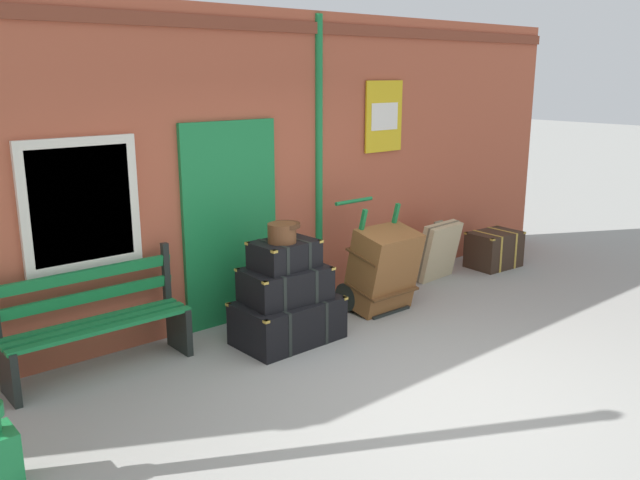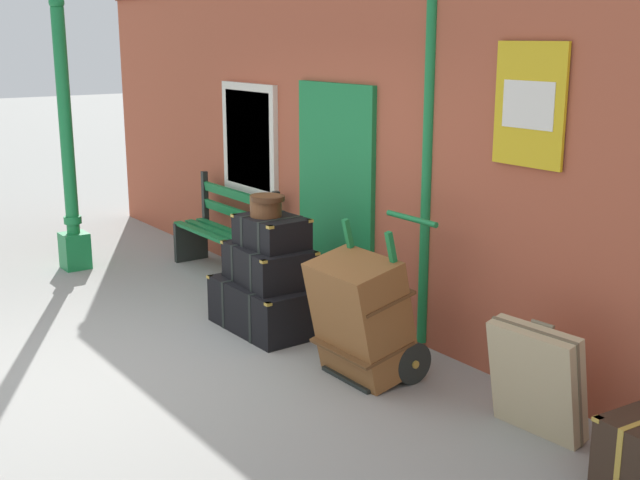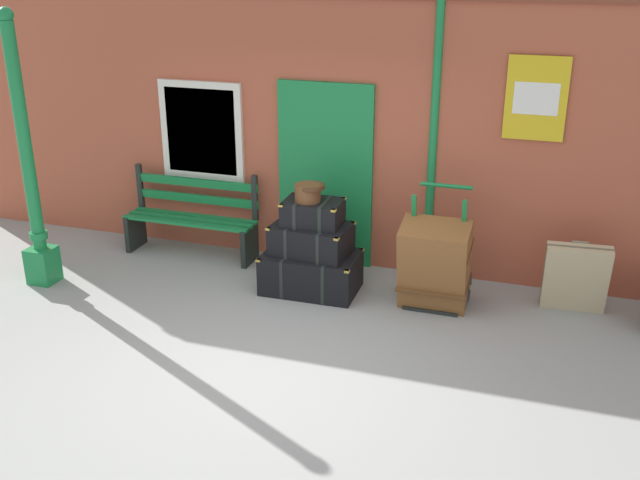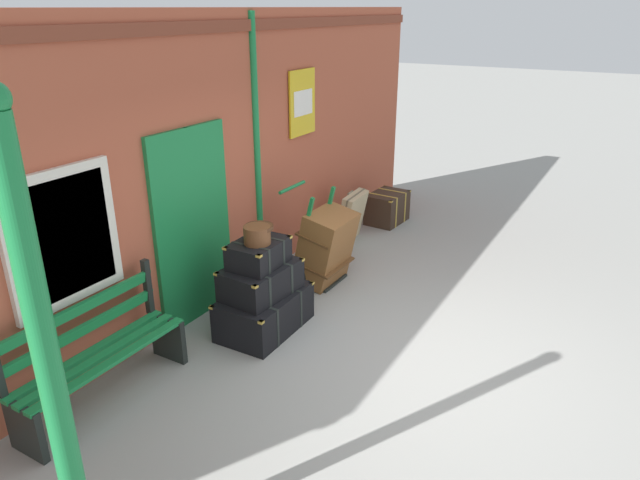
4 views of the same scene
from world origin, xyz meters
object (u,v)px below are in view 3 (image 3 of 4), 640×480
object	(u,v)px
steamer_trunk_top	(313,213)
steamer_trunk_middle	(311,239)
porters_trolley	(436,276)
steamer_trunk_base	(311,272)
large_brown_trunk	(435,264)
suitcase_olive	(576,278)
lamp_post	(31,186)
platform_bench	(192,218)
round_hatbox	(308,191)

from	to	relation	value
steamer_trunk_top	steamer_trunk_middle	bearing A→B (deg)	-116.36
porters_trolley	steamer_trunk_base	bearing A→B (deg)	-172.16
large_brown_trunk	suitcase_olive	world-z (taller)	large_brown_trunk
porters_trolley	large_brown_trunk	xyz separation A→B (m)	(-0.00, -0.18, 0.21)
lamp_post	porters_trolley	size ratio (longest dim) A/B	2.46
lamp_post	porters_trolley	xyz separation A→B (m)	(4.19, 0.90, -0.84)
platform_bench	suitcase_olive	distance (m)	4.37
platform_bench	steamer_trunk_middle	distance (m)	1.76
lamp_post	steamer_trunk_top	distance (m)	2.99
lamp_post	platform_bench	size ratio (longest dim) A/B	1.82
steamer_trunk_middle	large_brown_trunk	bearing A→B (deg)	-0.98
round_hatbox	suitcase_olive	world-z (taller)	round_hatbox
round_hatbox	large_brown_trunk	distance (m)	1.49
steamer_trunk_top	large_brown_trunk	world-z (taller)	steamer_trunk_top
steamer_trunk_middle	porters_trolley	size ratio (longest dim) A/B	0.71
steamer_trunk_base	suitcase_olive	size ratio (longest dim) A/B	1.35
suitcase_olive	platform_bench	bearing A→B (deg)	177.58
lamp_post	suitcase_olive	world-z (taller)	lamp_post
platform_bench	suitcase_olive	size ratio (longest dim) A/B	2.11
large_brown_trunk	suitcase_olive	size ratio (longest dim) A/B	1.26
large_brown_trunk	steamer_trunk_middle	bearing A→B (deg)	179.02
lamp_post	steamer_trunk_base	xyz separation A→B (m)	(2.87, 0.72, -0.90)
lamp_post	porters_trolley	world-z (taller)	lamp_post
steamer_trunk_top	suitcase_olive	distance (m)	2.74
steamer_trunk_middle	large_brown_trunk	distance (m)	1.33
platform_bench	porters_trolley	xyz separation A→B (m)	(3.00, -0.36, -0.17)
steamer_trunk_base	suitcase_olive	distance (m)	2.71
suitcase_olive	lamp_post	bearing A→B (deg)	-169.03
steamer_trunk_base	steamer_trunk_middle	world-z (taller)	steamer_trunk_middle
platform_bench	large_brown_trunk	world-z (taller)	platform_bench
steamer_trunk_middle	round_hatbox	distance (m)	0.53
porters_trolley	large_brown_trunk	distance (m)	0.27
lamp_post	large_brown_trunk	size ratio (longest dim) A/B	3.06
porters_trolley	large_brown_trunk	world-z (taller)	porters_trolley
steamer_trunk_base	porters_trolley	xyz separation A→B (m)	(1.32, 0.18, 0.06)
suitcase_olive	steamer_trunk_top	bearing A→B (deg)	-173.41
steamer_trunk_middle	suitcase_olive	size ratio (longest dim) A/B	1.12
steamer_trunk_base	platform_bench	bearing A→B (deg)	162.14
steamer_trunk_top	suitcase_olive	bearing A→B (deg)	6.59
steamer_trunk_top	porters_trolley	world-z (taller)	porters_trolley
lamp_post	platform_bench	world-z (taller)	lamp_post
steamer_trunk_top	large_brown_trunk	size ratio (longest dim) A/B	0.65
round_hatbox	suitcase_olive	size ratio (longest dim) A/B	0.42
steamer_trunk_top	round_hatbox	bearing A→B (deg)	-146.40
steamer_trunk_base	large_brown_trunk	size ratio (longest dim) A/B	1.07
steamer_trunk_middle	suitcase_olive	world-z (taller)	suitcase_olive
lamp_post	steamer_trunk_middle	size ratio (longest dim) A/B	3.45
lamp_post	platform_bench	distance (m)	1.86
steamer_trunk_base	large_brown_trunk	bearing A→B (deg)	0.16
steamer_trunk_middle	large_brown_trunk	size ratio (longest dim) A/B	0.89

